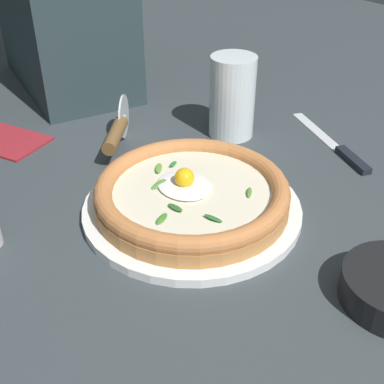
# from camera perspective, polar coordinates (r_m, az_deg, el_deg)

# --- Properties ---
(ground_plane) EXTENTS (2.40, 2.40, 0.03)m
(ground_plane) POSITION_cam_1_polar(r_m,az_deg,el_deg) (0.67, -0.21, -4.78)
(ground_plane) COLOR #363D41
(ground_plane) RESTS_ON ground
(pizza_plate) EXTENTS (0.29, 0.29, 0.01)m
(pizza_plate) POSITION_cam_1_polar(r_m,az_deg,el_deg) (0.68, 0.00, -1.84)
(pizza_plate) COLOR white
(pizza_plate) RESTS_ON ground
(pizza) EXTENTS (0.25, 0.25, 0.05)m
(pizza) POSITION_cam_1_polar(r_m,az_deg,el_deg) (0.66, -0.02, -0.10)
(pizza) COLOR #BF7E44
(pizza) RESTS_ON pizza_plate
(pizza_cutter) EXTENTS (0.12, 0.11, 0.07)m
(pizza_cutter) POSITION_cam_1_polar(r_m,az_deg,el_deg) (0.82, -8.34, 6.93)
(pizza_cutter) COLOR silver
(pizza_cutter) RESTS_ON ground
(table_knife) EXTENTS (0.22, 0.09, 0.01)m
(table_knife) POSITION_cam_1_polar(r_m,az_deg,el_deg) (0.85, 16.22, 4.65)
(table_knife) COLOR silver
(table_knife) RESTS_ON ground
(drinking_glass) EXTENTS (0.08, 0.08, 0.14)m
(drinking_glass) POSITION_cam_1_polar(r_m,az_deg,el_deg) (0.85, 4.51, 9.95)
(drinking_glass) COLOR silver
(drinking_glass) RESTS_ON ground
(folded_napkin) EXTENTS (0.16, 0.14, 0.01)m
(folded_napkin) POSITION_cam_1_polar(r_m,az_deg,el_deg) (0.91, -20.37, 5.58)
(folded_napkin) COLOR maroon
(folded_napkin) RESTS_ON ground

